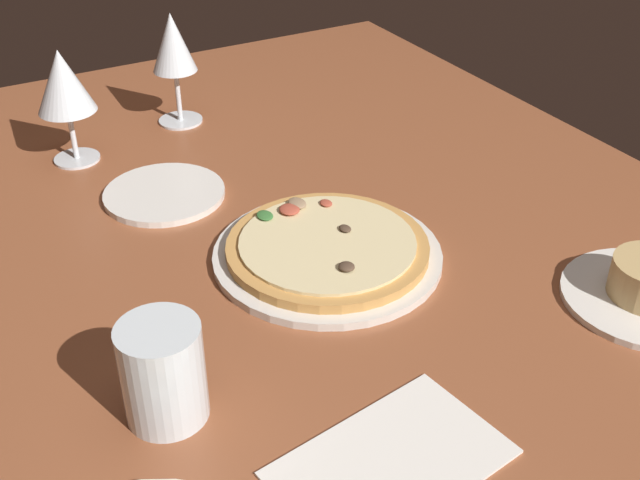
{
  "coord_description": "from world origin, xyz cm",
  "views": [
    {
      "loc": [
        68.73,
        -37.42,
        58.35
      ],
      "look_at": [
        -0.0,
        1.02,
        7.0
      ],
      "focal_mm": 44.63,
      "sensor_mm": 36.0,
      "label": 1
    }
  ],
  "objects_px": {
    "pizza_main": "(327,250)",
    "water_glass": "(163,376)",
    "paper_menu": "(391,463)",
    "wine_glass_far": "(63,84)",
    "wine_glass_near": "(173,46)",
    "side_plate": "(164,194)"
  },
  "relations": [
    {
      "from": "wine_glass_far",
      "to": "paper_menu",
      "type": "distance_m",
      "value": 0.72
    },
    {
      "from": "wine_glass_near",
      "to": "paper_menu",
      "type": "bearing_deg",
      "value": -7.16
    },
    {
      "from": "wine_glass_far",
      "to": "side_plate",
      "type": "relative_size",
      "value": 1.03
    },
    {
      "from": "paper_menu",
      "to": "pizza_main",
      "type": "bearing_deg",
      "value": 151.79
    },
    {
      "from": "pizza_main",
      "to": "water_glass",
      "type": "distance_m",
      "value": 0.3
    },
    {
      "from": "wine_glass_far",
      "to": "water_glass",
      "type": "relative_size",
      "value": 1.67
    },
    {
      "from": "wine_glass_near",
      "to": "paper_menu",
      "type": "distance_m",
      "value": 0.78
    },
    {
      "from": "side_plate",
      "to": "pizza_main",
      "type": "bearing_deg",
      "value": 26.73
    },
    {
      "from": "pizza_main",
      "to": "paper_menu",
      "type": "distance_m",
      "value": 0.32
    },
    {
      "from": "pizza_main",
      "to": "side_plate",
      "type": "xyz_separation_m",
      "value": [
        -0.24,
        -0.12,
        -0.01
      ]
    },
    {
      "from": "side_plate",
      "to": "wine_glass_far",
      "type": "bearing_deg",
      "value": -155.69
    },
    {
      "from": "wine_glass_far",
      "to": "wine_glass_near",
      "type": "relative_size",
      "value": 0.95
    },
    {
      "from": "wine_glass_far",
      "to": "side_plate",
      "type": "distance_m",
      "value": 0.22
    },
    {
      "from": "wine_glass_far",
      "to": "paper_menu",
      "type": "bearing_deg",
      "value": 6.98
    },
    {
      "from": "water_glass",
      "to": "paper_menu",
      "type": "xyz_separation_m",
      "value": [
        0.15,
        0.15,
        -0.04
      ]
    },
    {
      "from": "wine_glass_near",
      "to": "paper_menu",
      "type": "height_order",
      "value": "wine_glass_near"
    },
    {
      "from": "pizza_main",
      "to": "wine_glass_far",
      "type": "xyz_separation_m",
      "value": [
        -0.41,
        -0.2,
        0.11
      ]
    },
    {
      "from": "pizza_main",
      "to": "wine_glass_near",
      "type": "bearing_deg",
      "value": -178.37
    },
    {
      "from": "side_plate",
      "to": "paper_menu",
      "type": "relative_size",
      "value": 0.81
    },
    {
      "from": "wine_glass_far",
      "to": "water_glass",
      "type": "bearing_deg",
      "value": -6.31
    },
    {
      "from": "pizza_main",
      "to": "water_glass",
      "type": "height_order",
      "value": "water_glass"
    },
    {
      "from": "water_glass",
      "to": "side_plate",
      "type": "bearing_deg",
      "value": 160.61
    }
  ]
}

